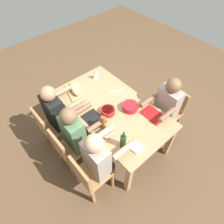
# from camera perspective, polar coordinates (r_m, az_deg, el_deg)

# --- Properties ---
(ground_plane) EXTENTS (8.00, 8.00, 0.00)m
(ground_plane) POSITION_cam_1_polar(r_m,az_deg,el_deg) (3.36, -0.00, -6.89)
(ground_plane) COLOR brown
(dining_table) EXTENTS (1.78, 0.99, 0.74)m
(dining_table) POSITION_cam_1_polar(r_m,az_deg,el_deg) (2.83, -0.00, 0.40)
(dining_table) COLOR #A87F56
(dining_table) RESTS_ON ground_plane
(chair_far_left) EXTENTS (0.40, 0.40, 0.85)m
(chair_far_left) POSITION_cam_1_polar(r_m,az_deg,el_deg) (2.53, -7.02, -18.23)
(chair_far_left) COLOR #9E7044
(chair_far_left) RESTS_ON ground_plane
(diner_far_left) EXTENTS (0.41, 0.53, 1.20)m
(diner_far_left) POSITION_cam_1_polar(r_m,az_deg,el_deg) (2.37, -3.87, -13.68)
(diner_far_left) COLOR #2D2D38
(diner_far_left) RESTS_ON ground_plane
(chair_near_left) EXTENTS (0.40, 0.40, 0.85)m
(chair_near_left) POSITION_cam_1_polar(r_m,az_deg,el_deg) (3.21, 16.97, 0.69)
(chair_near_left) COLOR #9E7044
(chair_near_left) RESTS_ON ground_plane
(diner_near_left) EXTENTS (0.41, 0.53, 1.20)m
(diner_near_left) POSITION_cam_1_polar(r_m,az_deg,el_deg) (2.94, 15.77, 1.63)
(diner_near_left) COLOR #2D2D38
(diner_near_left) RESTS_ON ground_plane
(chair_far_center) EXTENTS (0.40, 0.40, 0.85)m
(chair_far_center) POSITION_cam_1_polar(r_m,az_deg,el_deg) (2.74, -13.23, -10.71)
(chair_far_center) COLOR #9E7044
(chair_far_center) RESTS_ON ground_plane
(diner_far_center) EXTENTS (0.41, 0.53, 1.20)m
(diner_far_center) POSITION_cam_1_polar(r_m,az_deg,el_deg) (2.59, -10.69, -6.16)
(diner_far_center) COLOR #2D2D38
(diner_far_center) RESTS_ON ground_plane
(chair_far_right) EXTENTS (0.40, 0.40, 0.85)m
(chair_far_right) POSITION_cam_1_polar(r_m,az_deg,el_deg) (3.01, -18.20, -4.31)
(chair_far_right) COLOR #9E7044
(chair_far_right) RESTS_ON ground_plane
(diner_far_right) EXTENTS (0.41, 0.53, 1.20)m
(diner_far_right) POSITION_cam_1_polar(r_m,az_deg,el_deg) (2.88, -16.13, 0.08)
(diner_far_right) COLOR #2D2D38
(diner_far_right) RESTS_ON ground_plane
(serving_bowl_salad) EXTENTS (0.20, 0.20, 0.08)m
(serving_bowl_salad) POSITION_cam_1_polar(r_m,az_deg,el_deg) (2.66, -1.24, 0.36)
(serving_bowl_salad) COLOR red
(serving_bowl_salad) RESTS_ON dining_table
(serving_bowl_pasta) EXTENTS (0.22, 0.22, 0.09)m
(serving_bowl_pasta) POSITION_cam_1_polar(r_m,az_deg,el_deg) (2.72, 5.49, 1.64)
(serving_bowl_pasta) COLOR #B21923
(serving_bowl_pasta) RESTS_ON dining_table
(cutting_board) EXTENTS (0.44, 0.32, 0.02)m
(cutting_board) POSITION_cam_1_polar(r_m,az_deg,el_deg) (3.04, -11.12, 6.11)
(cutting_board) COLOR tan
(cutting_board) RESTS_ON dining_table
(bread_loaf) EXTENTS (0.34, 0.19, 0.09)m
(bread_loaf) POSITION_cam_1_polar(r_m,az_deg,el_deg) (3.00, -11.28, 6.87)
(bread_loaf) COLOR tan
(bread_loaf) RESTS_ON cutting_board
(wine_bottle) EXTENTS (0.08, 0.08, 0.29)m
(wine_bottle) POSITION_cam_1_polar(r_m,az_deg,el_deg) (2.30, 3.36, -8.72)
(wine_bottle) COLOR #193819
(wine_bottle) RESTS_ON dining_table
(beer_bottle) EXTENTS (0.06, 0.06, 0.22)m
(beer_bottle) POSITION_cam_1_polar(r_m,az_deg,el_deg) (2.46, -2.71, -3.16)
(beer_bottle) COLOR brown
(beer_bottle) RESTS_ON dining_table
(wine_glass) EXTENTS (0.08, 0.08, 0.17)m
(wine_glass) POSITION_cam_1_polar(r_m,az_deg,el_deg) (3.17, -4.96, 11.64)
(wine_glass) COLOR silver
(wine_glass) RESTS_ON dining_table
(fork_far_left) EXTENTS (0.03, 0.17, 0.01)m
(fork_far_left) POSITION_cam_1_polar(r_m,az_deg,el_deg) (2.47, -0.55, -6.93)
(fork_far_left) COLOR silver
(fork_far_left) RESTS_ON dining_table
(placemat_near_left) EXTENTS (0.32, 0.23, 0.01)m
(placemat_near_left) POSITION_cam_1_polar(r_m,az_deg,el_deg) (2.73, 12.17, -0.80)
(placemat_near_left) COLOR maroon
(placemat_near_left) RESTS_ON dining_table
(placemat_far_center) EXTENTS (0.32, 0.23, 0.01)m
(placemat_far_center) POSITION_cam_1_polar(r_m,az_deg,el_deg) (2.64, -5.52, -2.13)
(placemat_far_center) COLOR black
(placemat_far_center) RESTS_ON dining_table
(carving_knife) EXTENTS (0.13, 0.21, 0.01)m
(carving_knife) POSITION_cam_1_polar(r_m,az_deg,el_deg) (2.99, 1.43, 6.26)
(carving_knife) COLOR silver
(carving_knife) RESTS_ON dining_table
(napkin_stack) EXTENTS (0.15, 0.15, 0.02)m
(napkin_stack) POSITION_cam_1_polar(r_m,az_deg,el_deg) (2.39, 7.31, -10.51)
(napkin_stack) COLOR white
(napkin_stack) RESTS_ON dining_table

